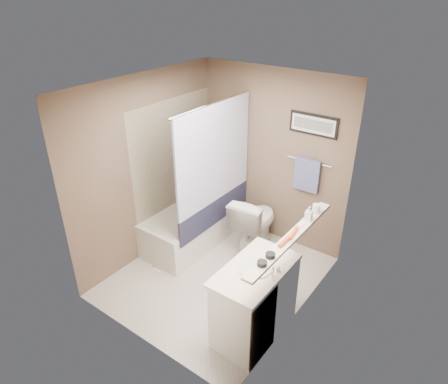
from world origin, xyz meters
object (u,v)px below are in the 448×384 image
Objects in this scene: glass_jar at (316,209)px; bathtub at (193,226)px; candle_bowl_far at (270,255)px; hair_brush_back at (293,233)px; soap_bottle at (309,214)px; candle_bowl_near at (262,263)px; hair_brush_front at (285,241)px; vanity at (255,303)px; toilet at (254,222)px.

bathtub is at bearing 178.86° from glass_jar.
hair_brush_back reaches higher than candle_bowl_far.
glass_jar is at bearing 90.00° from soap_bottle.
soap_bottle reaches higher than hair_brush_back.
hair_brush_back is (1.79, -0.56, 0.89)m from bathtub.
candle_bowl_near is 0.58m from hair_brush_back.
candle_bowl_far is at bearing -90.00° from hair_brush_front.
glass_jar is at bearing 90.00° from candle_bowl_near.
soap_bottle reaches higher than candle_bowl_far.
hair_brush_back is 0.34m from soap_bottle.
hair_brush_back is (0.00, 0.58, 0.00)m from candle_bowl_near.
candle_bowl_far is (0.00, 0.14, 0.00)m from candle_bowl_near.
soap_bottle is (0.00, 0.34, 0.06)m from hair_brush_back.
glass_jar reaches higher than candle_bowl_near.
candle_bowl_far is (1.79, -1.00, 0.89)m from bathtub.
candle_bowl_far is (0.19, -0.08, 0.73)m from vanity.
soap_bottle is (0.00, 0.92, 0.06)m from candle_bowl_near.
hair_brush_front is 0.17m from hair_brush_back.
vanity is at bearing -117.00° from hair_brush_back.
vanity is 1.18m from glass_jar.
hair_brush_front is (1.79, -0.72, 0.89)m from bathtub.
candle_bowl_near is at bearing -48.36° from vanity.
hair_brush_front and hair_brush_back have the same top height.
soap_bottle reaches higher than vanity.
candle_bowl_near is 0.58× the size of soap_bottle.
hair_brush_back is 1.41× the size of soap_bottle.
hair_brush_back reaches higher than toilet.
toilet reaches higher than bathtub.
hair_brush_back is (1.01, -0.94, 0.73)m from toilet.
hair_brush_back is at bearing -90.00° from glass_jar.
candle_bowl_near is 0.41× the size of hair_brush_front.
hair_brush_front is (0.19, 0.20, 0.74)m from vanity.
hair_brush_front is (1.01, -1.11, 0.73)m from toilet.
candle_bowl_near is at bearing -90.00° from glass_jar.
soap_bottle is at bearing 90.00° from hair_brush_front.
bathtub is 6.82× the size of hair_brush_back.
hair_brush_back is at bearing 90.00° from candle_bowl_far.
vanity is (1.60, -0.92, 0.15)m from bathtub.
glass_jar is at bearing 79.84° from vanity.
hair_brush_front reaches higher than toilet.
vanity is 0.79m from candle_bowl_near.
toilet is 8.17× the size of glass_jar.
toilet is 1.33m from glass_jar.
candle_bowl_near is at bearing -90.00° from candle_bowl_far.
soap_bottle is at bearing 76.92° from vanity.
candle_bowl_far is at bearing 90.00° from candle_bowl_near.
bathtub is 16.67× the size of candle_bowl_far.
vanity is 10.00× the size of candle_bowl_near.
bathtub is 9.63× the size of soap_bottle.
vanity is at bearing -133.06° from hair_brush_front.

